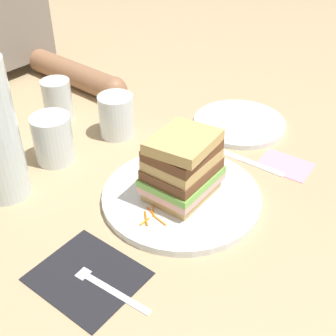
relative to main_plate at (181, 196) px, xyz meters
name	(u,v)px	position (x,y,z in m)	size (l,w,h in m)	color
ground_plane	(179,191)	(0.02, 0.02, -0.01)	(3.00, 3.00, 0.00)	tan
main_plate	(181,196)	(0.00, 0.00, 0.00)	(0.27, 0.27, 0.01)	white
sandwich	(182,167)	(0.00, 0.00, 0.06)	(0.13, 0.11, 0.12)	tan
carrot_shred_0	(145,222)	(-0.09, 0.00, 0.01)	(0.00, 0.00, 0.02)	orange
carrot_shred_1	(160,220)	(-0.08, -0.02, 0.01)	(0.00, 0.00, 0.03)	orange
carrot_shred_2	(151,211)	(-0.07, 0.01, 0.01)	(0.00, 0.00, 0.03)	orange
carrot_shred_3	(153,210)	(-0.07, 0.01, 0.01)	(0.00, 0.00, 0.03)	orange
carrot_shred_4	(146,219)	(-0.09, 0.00, 0.01)	(0.00, 0.00, 0.03)	orange
carrot_shred_5	(212,167)	(0.10, 0.00, 0.01)	(0.00, 0.00, 0.03)	orange
carrot_shred_6	(204,166)	(0.09, 0.02, 0.01)	(0.00, 0.00, 0.02)	orange
carrot_shred_7	(200,172)	(0.07, 0.01, 0.01)	(0.00, 0.00, 0.03)	orange
carrot_shred_8	(199,167)	(0.08, 0.02, 0.01)	(0.00, 0.00, 0.02)	orange
carrot_shred_9	(211,173)	(0.08, -0.01, 0.01)	(0.00, 0.00, 0.03)	orange
carrot_shred_10	(197,174)	(0.06, 0.01, 0.01)	(0.00, 0.00, 0.03)	orange
carrot_shred_11	(195,175)	(0.05, 0.01, 0.01)	(0.00, 0.00, 0.03)	orange
carrot_shred_12	(215,172)	(0.08, -0.01, 0.01)	(0.00, 0.00, 0.02)	orange
carrot_shred_13	(204,176)	(0.06, 0.00, 0.01)	(0.00, 0.00, 0.02)	orange
napkin_dark	(87,276)	(-0.22, 0.00, 0.00)	(0.13, 0.15, 0.00)	black
fork	(99,282)	(-0.22, -0.03, 0.00)	(0.03, 0.17, 0.00)	silver
knife	(240,158)	(0.17, -0.01, 0.00)	(0.02, 0.20, 0.00)	silver
juice_glass	(117,118)	(0.08, 0.24, 0.03)	(0.07, 0.07, 0.09)	white
empty_tumbler_1	(53,139)	(-0.06, 0.26, 0.04)	(0.07, 0.07, 0.09)	silver
empty_tumbler_2	(58,100)	(0.05, 0.39, 0.04)	(0.06, 0.06, 0.09)	silver
side_plate	(239,123)	(0.28, 0.06, 0.00)	(0.20, 0.20, 0.01)	white
napkin_pink	(285,165)	(0.20, -0.09, -0.01)	(0.07, 0.10, 0.00)	pink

